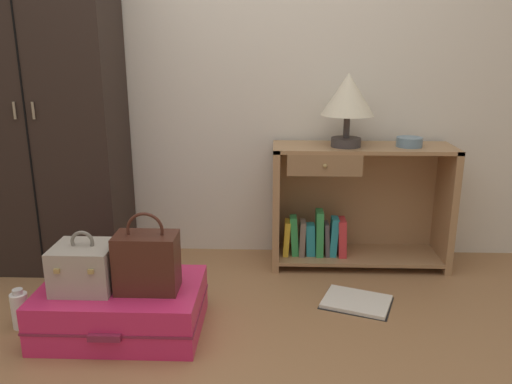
{
  "coord_description": "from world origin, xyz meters",
  "views": [
    {
      "loc": [
        0.25,
        -1.67,
        1.28
      ],
      "look_at": [
        0.16,
        0.9,
        0.55
      ],
      "focal_mm": 35.92,
      "sensor_mm": 36.0,
      "label": 1
    }
  ],
  "objects_px": {
    "table_lamp": "(348,98)",
    "handbag": "(147,262)",
    "bottle": "(20,310)",
    "open_book_on_floor": "(356,302)",
    "bookshelf": "(352,206)",
    "train_case": "(85,267)",
    "suitcase_large": "(122,308)",
    "wardrobe": "(43,105)",
    "bowl": "(409,142)"
  },
  "relations": [
    {
      "from": "table_lamp",
      "to": "handbag",
      "type": "height_order",
      "value": "table_lamp"
    },
    {
      "from": "bottle",
      "to": "open_book_on_floor",
      "type": "relative_size",
      "value": 0.47
    },
    {
      "from": "bookshelf",
      "to": "train_case",
      "type": "distance_m",
      "value": 1.57
    },
    {
      "from": "table_lamp",
      "to": "suitcase_large",
      "type": "relative_size",
      "value": 0.56
    },
    {
      "from": "table_lamp",
      "to": "open_book_on_floor",
      "type": "xyz_separation_m",
      "value": [
        0.03,
        -0.49,
        -1.0
      ]
    },
    {
      "from": "bottle",
      "to": "open_book_on_floor",
      "type": "height_order",
      "value": "bottle"
    },
    {
      "from": "handbag",
      "to": "table_lamp",
      "type": "bearing_deg",
      "value": 40.26
    },
    {
      "from": "table_lamp",
      "to": "train_case",
      "type": "height_order",
      "value": "table_lamp"
    },
    {
      "from": "wardrobe",
      "to": "open_book_on_floor",
      "type": "height_order",
      "value": "wardrobe"
    },
    {
      "from": "handbag",
      "to": "bookshelf",
      "type": "bearing_deg",
      "value": 39.93
    },
    {
      "from": "wardrobe",
      "to": "suitcase_large",
      "type": "height_order",
      "value": "wardrobe"
    },
    {
      "from": "bottle",
      "to": "bowl",
      "type": "bearing_deg",
      "value": 21.9
    },
    {
      "from": "bowl",
      "to": "bottle",
      "type": "relative_size",
      "value": 0.75
    },
    {
      "from": "train_case",
      "to": "bottle",
      "type": "bearing_deg",
      "value": 174.34
    },
    {
      "from": "wardrobe",
      "to": "bookshelf",
      "type": "relative_size",
      "value": 1.84
    },
    {
      "from": "bowl",
      "to": "handbag",
      "type": "distance_m",
      "value": 1.62
    },
    {
      "from": "wardrobe",
      "to": "bowl",
      "type": "distance_m",
      "value": 2.09
    },
    {
      "from": "bowl",
      "to": "wardrobe",
      "type": "bearing_deg",
      "value": -179.07
    },
    {
      "from": "bowl",
      "to": "suitcase_large",
      "type": "height_order",
      "value": "bowl"
    },
    {
      "from": "bookshelf",
      "to": "handbag",
      "type": "distance_m",
      "value": 1.35
    },
    {
      "from": "wardrobe",
      "to": "suitcase_large",
      "type": "distance_m",
      "value": 1.29
    },
    {
      "from": "wardrobe",
      "to": "open_book_on_floor",
      "type": "relative_size",
      "value": 4.61
    },
    {
      "from": "table_lamp",
      "to": "bowl",
      "type": "height_order",
      "value": "table_lamp"
    },
    {
      "from": "wardrobe",
      "to": "bookshelf",
      "type": "height_order",
      "value": "wardrobe"
    },
    {
      "from": "wardrobe",
      "to": "bottle",
      "type": "height_order",
      "value": "wardrobe"
    },
    {
      "from": "bookshelf",
      "to": "open_book_on_floor",
      "type": "xyz_separation_m",
      "value": [
        -0.04,
        -0.53,
        -0.35
      ]
    },
    {
      "from": "bookshelf",
      "to": "wardrobe",
      "type": "bearing_deg",
      "value": -177.8
    },
    {
      "from": "suitcase_large",
      "to": "open_book_on_floor",
      "type": "height_order",
      "value": "suitcase_large"
    },
    {
      "from": "train_case",
      "to": "suitcase_large",
      "type": "bearing_deg",
      "value": 11.25
    },
    {
      "from": "table_lamp",
      "to": "train_case",
      "type": "distance_m",
      "value": 1.64
    },
    {
      "from": "train_case",
      "to": "open_book_on_floor",
      "type": "bearing_deg",
      "value": 14.16
    },
    {
      "from": "table_lamp",
      "to": "bookshelf",
      "type": "bearing_deg",
      "value": 34.36
    },
    {
      "from": "suitcase_large",
      "to": "bottle",
      "type": "distance_m",
      "value": 0.49
    },
    {
      "from": "bowl",
      "to": "handbag",
      "type": "xyz_separation_m",
      "value": [
        -1.33,
        -0.83,
        -0.4
      ]
    },
    {
      "from": "table_lamp",
      "to": "suitcase_large",
      "type": "xyz_separation_m",
      "value": [
        -1.11,
        -0.78,
        -0.9
      ]
    },
    {
      "from": "bookshelf",
      "to": "suitcase_large",
      "type": "bearing_deg",
      "value": -144.8
    },
    {
      "from": "bowl",
      "to": "bottle",
      "type": "height_order",
      "value": "bowl"
    },
    {
      "from": "bottle",
      "to": "open_book_on_floor",
      "type": "distance_m",
      "value": 1.65
    },
    {
      "from": "train_case",
      "to": "handbag",
      "type": "xyz_separation_m",
      "value": [
        0.29,
        -0.01,
        0.03
      ]
    },
    {
      "from": "bookshelf",
      "to": "handbag",
      "type": "xyz_separation_m",
      "value": [
        -1.03,
        -0.86,
        0.0
      ]
    },
    {
      "from": "wardrobe",
      "to": "open_book_on_floor",
      "type": "bearing_deg",
      "value": -14.91
    },
    {
      "from": "train_case",
      "to": "handbag",
      "type": "distance_m",
      "value": 0.29
    },
    {
      "from": "bookshelf",
      "to": "train_case",
      "type": "bearing_deg",
      "value": -146.99
    },
    {
      "from": "bowl",
      "to": "open_book_on_floor",
      "type": "xyz_separation_m",
      "value": [
        -0.33,
        -0.5,
        -0.75
      ]
    },
    {
      "from": "bookshelf",
      "to": "open_book_on_floor",
      "type": "distance_m",
      "value": 0.64
    },
    {
      "from": "table_lamp",
      "to": "suitcase_large",
      "type": "height_order",
      "value": "table_lamp"
    },
    {
      "from": "bowl",
      "to": "open_book_on_floor",
      "type": "height_order",
      "value": "bowl"
    },
    {
      "from": "suitcase_large",
      "to": "train_case",
      "type": "xyz_separation_m",
      "value": [
        -0.14,
        -0.03,
        0.22
      ]
    },
    {
      "from": "wardrobe",
      "to": "bookshelf",
      "type": "distance_m",
      "value": 1.88
    },
    {
      "from": "suitcase_large",
      "to": "train_case",
      "type": "relative_size",
      "value": 2.68
    }
  ]
}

